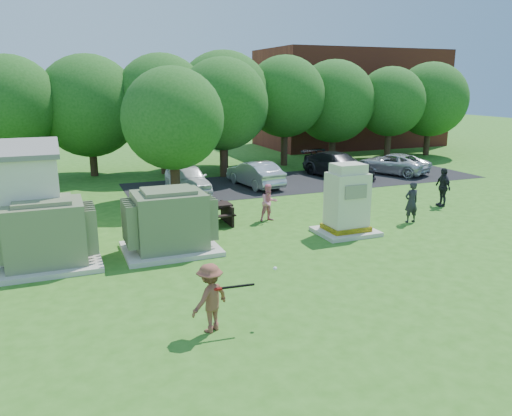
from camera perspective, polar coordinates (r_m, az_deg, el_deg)
name	(u,v)px	position (r m, az deg, el deg)	size (l,w,h in m)	color
ground	(312,289)	(13.52, 6.43, -9.23)	(120.00, 120.00, 0.00)	#2D6619
brick_building	(350,98)	(44.85, 10.66, 12.21)	(15.00, 8.00, 8.00)	maroon
parking_strip	(308,181)	(28.13, 6.02, 3.14)	(20.00, 6.00, 0.01)	#232326
transformer_left	(46,235)	(16.00, -22.90, -2.87)	(3.00, 2.40, 2.07)	beige
transformer_right	(170,222)	(16.30, -9.84, -1.63)	(3.00, 2.40, 2.07)	beige
generator_cabinet	(347,203)	(18.20, 10.34, 0.51)	(2.11, 1.72, 2.57)	beige
picnic_table	(207,212)	(19.20, -5.64, -0.51)	(1.90, 1.43, 0.81)	black
batter	(210,298)	(11.10, -5.27, -10.19)	(1.01, 0.58, 1.56)	brown
person_by_generator	(411,202)	(20.36, 17.34, 0.65)	(0.60, 0.39, 1.63)	black
person_at_picnic	(269,203)	(19.66, 1.48, 0.62)	(0.72, 0.56, 1.49)	pink
person_walking_right	(443,187)	(23.53, 20.56, 2.26)	(1.01, 0.42, 1.72)	black
car_white	(187,179)	(24.96, -7.86, 3.35)	(1.70, 4.23, 1.44)	white
car_silver_a	(255,174)	(26.33, -0.12, 3.93)	(1.41, 4.05, 1.34)	#B3B3B8
car_dark	(338,165)	(29.27, 9.35, 4.85)	(1.98, 4.86, 1.41)	black
car_silver_b	(392,164)	(31.16, 15.26, 4.93)	(2.03, 4.40, 1.22)	silver
batting_equipment	(239,284)	(11.04, -2.00, -8.67)	(1.58, 0.22, 0.31)	black
tree_row	(192,103)	(30.40, -7.33, 11.81)	(41.30, 13.30, 7.30)	#47301E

